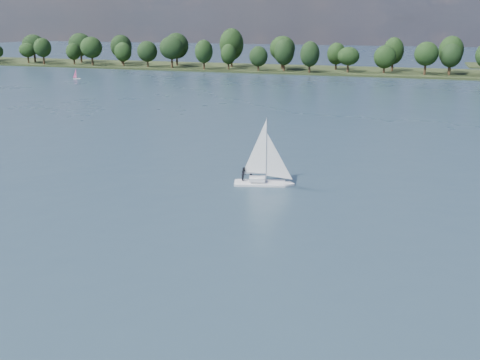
% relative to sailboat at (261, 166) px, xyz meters
% --- Properties ---
extents(ground, '(700.00, 700.00, 0.00)m').
position_rel_sailboat_xyz_m(ground, '(-7.27, 57.03, -2.74)').
color(ground, '#233342').
rests_on(ground, ground).
extents(far_shore, '(660.00, 40.00, 1.50)m').
position_rel_sailboat_xyz_m(far_shore, '(-7.27, 169.03, -2.74)').
color(far_shore, black).
rests_on(far_shore, ground).
extents(sailboat, '(7.75, 3.84, 9.83)m').
position_rel_sailboat_xyz_m(sailboat, '(0.00, 0.00, 0.00)').
color(sailboat, silver).
rests_on(sailboat, ground).
extents(dinghy_pink, '(2.79, 2.17, 4.19)m').
position_rel_sailboat_xyz_m(dinghy_pink, '(-103.02, 108.53, -1.75)').
color(dinghy_pink, silver).
rests_on(dinghy_pink, ground).
extents(treeline, '(562.44, 73.78, 18.74)m').
position_rel_sailboat_xyz_m(treeline, '(-22.53, 165.35, 5.34)').
color(treeline, black).
rests_on(treeline, ground).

